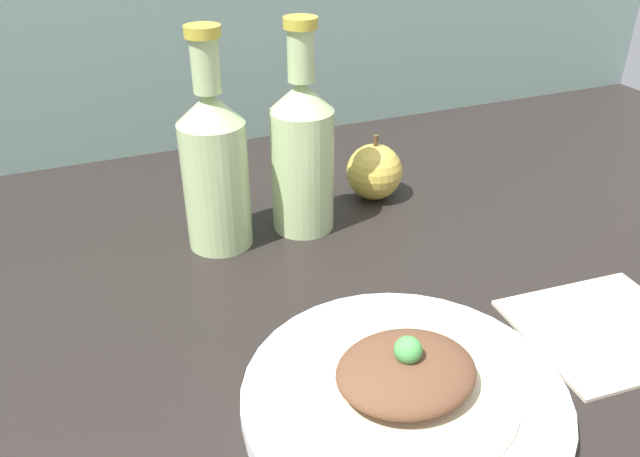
# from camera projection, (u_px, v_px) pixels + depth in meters

# --- Properties ---
(ground_plane) EXTENTS (1.80, 1.10, 0.04)m
(ground_plane) POSITION_uv_depth(u_px,v_px,m) (336.00, 341.00, 0.64)
(ground_plane) COLOR black
(plate) EXTENTS (0.28, 0.28, 0.02)m
(plate) POSITION_uv_depth(u_px,v_px,m) (404.00, 395.00, 0.53)
(plate) COLOR white
(plate) RESTS_ON ground_plane
(plated_food) EXTENTS (0.19, 0.19, 0.06)m
(plated_food) POSITION_uv_depth(u_px,v_px,m) (406.00, 375.00, 0.52)
(plated_food) COLOR beige
(plated_food) RESTS_ON plate
(cider_bottle_left) EXTENTS (0.08, 0.08, 0.26)m
(cider_bottle_left) POSITION_uv_depth(u_px,v_px,m) (215.00, 166.00, 0.72)
(cider_bottle_left) COLOR #B7D18E
(cider_bottle_left) RESTS_ON ground_plane
(cider_bottle_right) EXTENTS (0.08, 0.08, 0.26)m
(cider_bottle_right) POSITION_uv_depth(u_px,v_px,m) (302.00, 152.00, 0.76)
(cider_bottle_right) COLOR #B7D18E
(cider_bottle_right) RESTS_ON ground_plane
(apple) EXTENTS (0.08, 0.08, 0.09)m
(apple) POSITION_uv_depth(u_px,v_px,m) (374.00, 172.00, 0.86)
(apple) COLOR gold
(apple) RESTS_ON ground_plane
(napkin) EXTENTS (0.18, 0.16, 0.01)m
(napkin) POSITION_uv_depth(u_px,v_px,m) (606.00, 328.00, 0.62)
(napkin) COLOR beige
(napkin) RESTS_ON ground_plane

